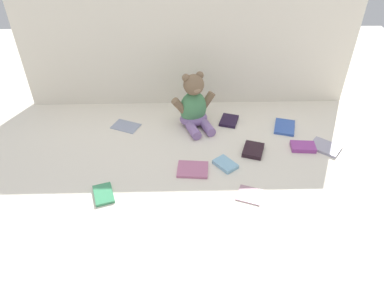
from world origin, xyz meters
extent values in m
plane|color=silver|center=(0.00, 0.00, 0.00)|extent=(3.20, 3.20, 0.00)
cube|color=silver|center=(0.00, 0.42, 0.32)|extent=(1.64, 0.03, 0.65)
ellipsoid|color=#4C8C59|center=(0.02, 0.21, 0.09)|extent=(0.16, 0.14, 0.17)
ellipsoid|color=#8C6BA5|center=(0.02, 0.20, 0.03)|extent=(0.17, 0.15, 0.06)
sphere|color=#7A6047|center=(0.02, 0.20, 0.21)|extent=(0.12, 0.12, 0.10)
ellipsoid|color=#997C5E|center=(0.03, 0.17, 0.21)|extent=(0.05, 0.04, 0.03)
sphere|color=#7A6047|center=(-0.01, 0.20, 0.25)|extent=(0.05, 0.05, 0.04)
sphere|color=#7A6047|center=(0.05, 0.22, 0.25)|extent=(0.05, 0.05, 0.04)
cylinder|color=#7A6047|center=(-0.05, 0.18, 0.12)|extent=(0.09, 0.06, 0.09)
cylinder|color=#7A6047|center=(0.09, 0.23, 0.12)|extent=(0.09, 0.06, 0.09)
cylinder|color=#8C6BA5|center=(0.02, 0.11, 0.02)|extent=(0.07, 0.11, 0.04)
cylinder|color=#8C6BA5|center=(0.09, 0.13, 0.02)|extent=(0.07, 0.11, 0.04)
cube|color=black|center=(0.28, -0.03, 0.01)|extent=(0.11, 0.13, 0.02)
cube|color=#A47988|center=(0.22, -0.30, 0.00)|extent=(0.12, 0.11, 0.01)
cube|color=#B6668B|center=(0.01, -0.15, 0.01)|extent=(0.13, 0.11, 0.01)
cube|color=#221530|center=(0.20, 0.21, 0.01)|extent=(0.11, 0.12, 0.02)
cube|color=#3559AF|center=(0.46, 0.15, 0.01)|extent=(0.13, 0.15, 0.01)
cube|color=#81B5D3|center=(0.15, -0.12, 0.01)|extent=(0.11, 0.12, 0.02)
cube|color=#9D99AD|center=(0.60, -0.01, 0.01)|extent=(0.16, 0.15, 0.01)
cube|color=#8B93AA|center=(-0.31, 0.18, 0.00)|extent=(0.15, 0.13, 0.01)
cube|color=#943D94|center=(0.50, -0.01, 0.01)|extent=(0.11, 0.08, 0.02)
cube|color=#3D8D5F|center=(-0.34, -0.28, 0.01)|extent=(0.10, 0.13, 0.01)
camera|label=1|loc=(-0.02, -1.25, 0.97)|focal=33.10mm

